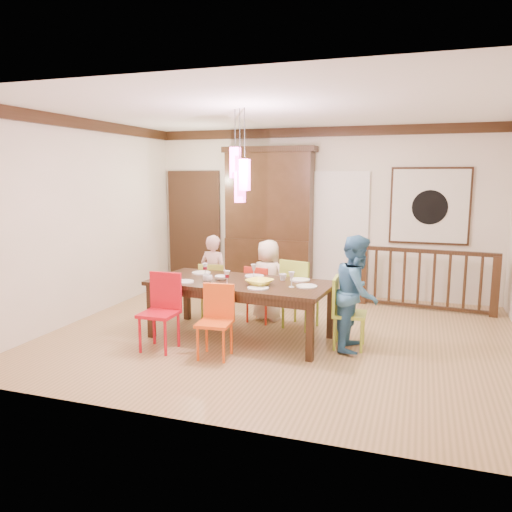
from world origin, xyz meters
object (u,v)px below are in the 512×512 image
(balustrade, at_px, (426,278))
(person_far_mid, at_px, (268,280))
(chair_far_left, at_px, (215,286))
(dining_table, at_px, (241,287))
(chair_end_right, at_px, (350,308))
(person_far_left, at_px, (214,276))
(china_hutch, at_px, (269,221))
(person_end_right, at_px, (357,293))

(balustrade, xyz_separation_m, person_far_mid, (-2.19, -1.30, 0.09))
(chair_far_left, bearing_deg, dining_table, 125.72)
(chair_end_right, distance_m, person_far_mid, 1.54)
(dining_table, height_order, person_far_mid, person_far_mid)
(person_far_left, bearing_deg, person_far_mid, -163.27)
(chair_end_right, xyz_separation_m, person_far_mid, (-1.30, 0.83, 0.09))
(balustrade, bearing_deg, chair_far_left, -148.54)
(chair_end_right, relative_size, china_hutch, 0.34)
(china_hutch, distance_m, balustrade, 2.81)
(chair_end_right, bearing_deg, chair_far_left, 69.16)
(balustrade, height_order, person_far_left, person_far_left)
(person_end_right, bearing_deg, chair_far_left, 73.43)
(chair_far_left, xyz_separation_m, china_hutch, (0.30, 1.79, 0.82))
(china_hutch, bearing_deg, person_end_right, -53.27)
(dining_table, relative_size, chair_end_right, 2.75)
(dining_table, distance_m, chair_end_right, 1.41)
(person_far_left, height_order, person_far_mid, person_far_left)
(balustrade, relative_size, person_far_mid, 1.78)
(chair_end_right, bearing_deg, dining_table, 90.03)
(dining_table, xyz_separation_m, chair_end_right, (1.39, 0.06, -0.17))
(person_far_left, distance_m, person_end_right, 2.31)
(dining_table, distance_m, person_far_left, 1.07)
(chair_far_left, bearing_deg, person_end_right, 155.34)
(chair_far_left, xyz_separation_m, chair_end_right, (2.08, -0.69, 0.02))
(person_far_left, bearing_deg, balustrade, -145.45)
(chair_far_left, relative_size, balustrade, 0.40)
(balustrade, relative_size, person_far_left, 1.70)
(balustrade, distance_m, person_end_right, 2.30)
(chair_far_left, distance_m, person_far_left, 0.15)
(dining_table, height_order, balustrade, balustrade)
(dining_table, relative_size, balustrade, 1.14)
(chair_far_left, distance_m, balustrade, 3.30)
(dining_table, bearing_deg, chair_far_left, 137.37)
(dining_table, distance_m, china_hutch, 2.65)
(china_hutch, height_order, person_far_left, china_hutch)
(dining_table, distance_m, chair_far_left, 1.04)
(chair_far_left, height_order, china_hutch, china_hutch)
(chair_end_right, xyz_separation_m, person_far_left, (-2.11, 0.73, 0.12))
(chair_far_left, relative_size, person_far_mid, 0.70)
(dining_table, relative_size, person_far_left, 1.94)
(person_far_left, bearing_deg, dining_table, 141.36)
(chair_end_right, distance_m, china_hutch, 3.15)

